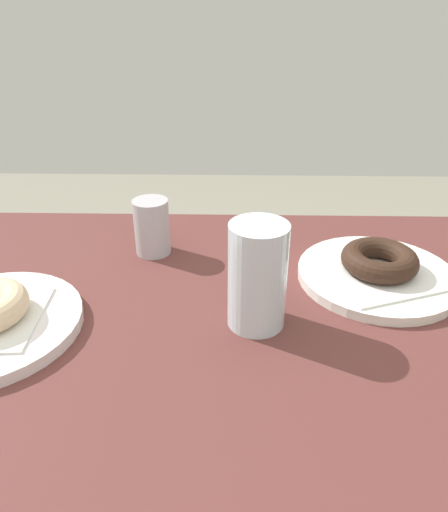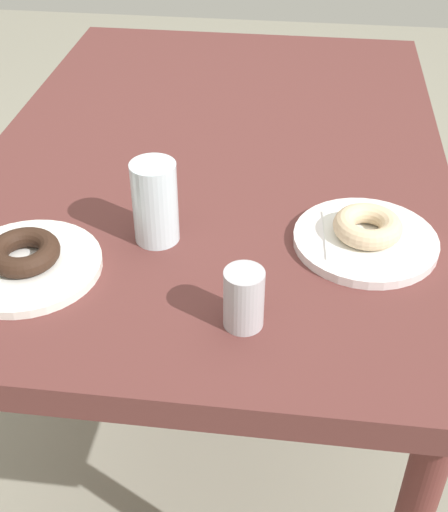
# 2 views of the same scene
# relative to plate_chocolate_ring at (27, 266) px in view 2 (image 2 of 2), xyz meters

# --- Properties ---
(ground_plane) EXTENTS (6.00, 6.00, 0.00)m
(ground_plane) POSITION_rel_plate_chocolate_ring_xyz_m (0.39, -0.22, -0.76)
(ground_plane) COLOR gray
(table) EXTENTS (1.21, 0.83, 0.76)m
(table) POSITION_rel_plate_chocolate_ring_xyz_m (0.39, -0.22, -0.08)
(table) COLOR brown
(table) RESTS_ON ground_plane
(plate_chocolate_ring) EXTENTS (0.21, 0.21, 0.01)m
(plate_chocolate_ring) POSITION_rel_plate_chocolate_ring_xyz_m (0.00, 0.00, 0.00)
(plate_chocolate_ring) COLOR white
(plate_chocolate_ring) RESTS_ON table
(napkin_chocolate_ring) EXTENTS (0.18, 0.18, 0.00)m
(napkin_chocolate_ring) POSITION_rel_plate_chocolate_ring_xyz_m (0.00, 0.00, 0.01)
(napkin_chocolate_ring) COLOR white
(napkin_chocolate_ring) RESTS_ON plate_chocolate_ring
(donut_chocolate_ring) EXTENTS (0.10, 0.10, 0.03)m
(donut_chocolate_ring) POSITION_rel_plate_chocolate_ring_xyz_m (0.00, 0.00, 0.02)
(donut_chocolate_ring) COLOR #331F15
(donut_chocolate_ring) RESTS_ON napkin_chocolate_ring
(plate_sugar_ring) EXTENTS (0.21, 0.21, 0.01)m
(plate_sugar_ring) POSITION_rel_plate_chocolate_ring_xyz_m (0.12, -0.48, 0.00)
(plate_sugar_ring) COLOR white
(plate_sugar_ring) RESTS_ON table
(napkin_sugar_ring) EXTENTS (0.13, 0.13, 0.00)m
(napkin_sugar_ring) POSITION_rel_plate_chocolate_ring_xyz_m (0.12, -0.48, 0.01)
(napkin_sugar_ring) COLOR white
(napkin_sugar_ring) RESTS_ON plate_sugar_ring
(donut_sugar_ring) EXTENTS (0.10, 0.10, 0.03)m
(donut_sugar_ring) POSITION_rel_plate_chocolate_ring_xyz_m (0.12, -0.48, 0.03)
(donut_sugar_ring) COLOR beige
(donut_sugar_ring) RESTS_ON napkin_sugar_ring
(water_glass) EXTENTS (0.07, 0.07, 0.13)m
(water_glass) POSITION_rel_plate_chocolate_ring_xyz_m (0.10, -0.17, 0.06)
(water_glass) COLOR silver
(water_glass) RESTS_ON table
(sugar_jar) EXTENTS (0.05, 0.05, 0.08)m
(sugar_jar) POSITION_rel_plate_chocolate_ring_xyz_m (-0.07, -0.32, 0.04)
(sugar_jar) COLOR #B7B5BD
(sugar_jar) RESTS_ON table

